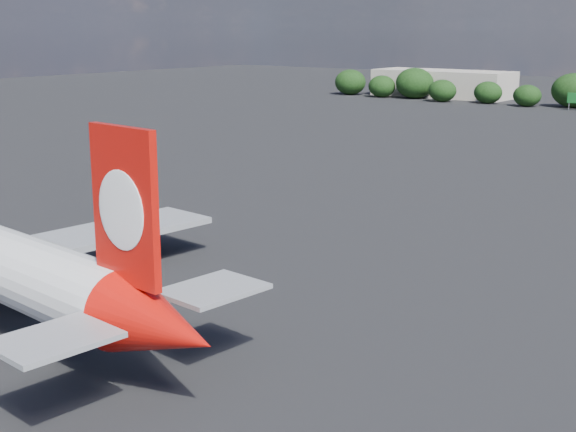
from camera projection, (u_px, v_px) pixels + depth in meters
The scene contains 2 objects.
ground at pixel (417, 191), 105.80m from camera, with size 500.00×500.00×0.00m, color black.
terminal_building at pixel (443, 84), 244.92m from camera, with size 42.00×16.00×8.00m.
Camera 1 is at (50.59, -32.08, 21.36)m, focal length 50.00 mm.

